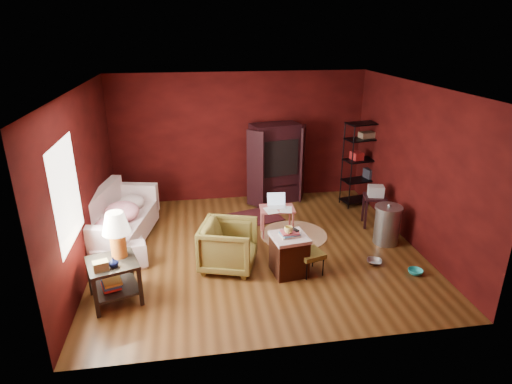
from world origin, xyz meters
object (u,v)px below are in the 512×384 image
at_px(wire_shelving, 365,160).
at_px(laptop_desk, 277,211).
at_px(armchair, 229,244).
at_px(tv_armoire, 275,162).
at_px(sofa, 116,222).
at_px(side_table, 115,249).
at_px(hamper, 289,254).

bearing_deg(wire_shelving, laptop_desk, -162.19).
relative_size(armchair, tv_armoire, 0.49).
bearing_deg(sofa, armchair, -130.79).
bearing_deg(side_table, wire_shelving, 30.49).
relative_size(hamper, wire_shelving, 0.41).
distance_m(sofa, hamper, 3.17).
bearing_deg(tv_armoire, armchair, -128.17).
height_order(sofa, side_table, side_table).
xyz_separation_m(side_table, laptop_desk, (2.64, 1.62, -0.30)).
relative_size(tv_armoire, wire_shelving, 0.96).
bearing_deg(sofa, side_table, 178.80).
distance_m(sofa, wire_shelving, 5.22).
xyz_separation_m(side_table, hamper, (2.56, 0.25, -0.44)).
bearing_deg(laptop_desk, side_table, -145.03).
height_order(tv_armoire, wire_shelving, wire_shelving).
distance_m(sofa, tv_armoire, 3.59).
bearing_deg(armchair, hamper, -91.77).
xyz_separation_m(hamper, laptop_desk, (0.08, 1.37, 0.14)).
relative_size(side_table, wire_shelving, 0.71).
relative_size(sofa, armchair, 2.57).
bearing_deg(tv_armoire, laptop_desk, -112.44).
bearing_deg(sofa, laptop_desk, -101.77).
height_order(hamper, laptop_desk, laptop_desk).
xyz_separation_m(laptop_desk, wire_shelving, (2.16, 1.21, 0.52)).
bearing_deg(tv_armoire, side_table, -144.52).
bearing_deg(sofa, wire_shelving, -87.69).
xyz_separation_m(side_table, tv_armoire, (2.92, 3.26, 0.13)).
xyz_separation_m(armchair, hamper, (0.92, -0.32, -0.09)).
bearing_deg(wire_shelving, tv_armoire, 155.46).
bearing_deg(hamper, side_table, -174.47).
height_order(sofa, laptop_desk, sofa).
relative_size(armchair, laptop_desk, 1.10).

